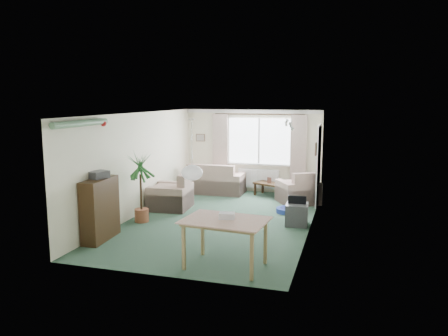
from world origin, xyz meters
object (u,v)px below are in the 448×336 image
(sofa, at_px, (214,178))
(tv_cube, at_px, (297,214))
(bookshelf, at_px, (100,209))
(pet_bed, at_px, (288,210))
(armchair_left, at_px, (170,191))
(armchair_corner, at_px, (298,187))
(houseplant, at_px, (141,187))
(dining_table, at_px, (225,244))
(coffee_table, at_px, (269,189))

(sofa, xyz_separation_m, tv_cube, (2.71, -2.63, -0.20))
(bookshelf, xyz_separation_m, pet_bed, (3.21, 3.04, -0.55))
(sofa, height_order, armchair_left, armchair_left)
(armchair_left, distance_m, pet_bed, 2.93)
(sofa, xyz_separation_m, pet_bed, (2.39, -1.65, -0.38))
(armchair_corner, xyz_separation_m, armchair_left, (-2.98, -1.50, 0.02))
(armchair_left, distance_m, bookshelf, 2.64)
(tv_cube, bearing_deg, houseplant, -170.94)
(tv_cube, height_order, pet_bed, tv_cube)
(sofa, height_order, dining_table, sofa)
(dining_table, bearing_deg, sofa, 109.45)
(armchair_left, xyz_separation_m, houseplant, (-0.15, -1.28, 0.34))
(houseplant, height_order, pet_bed, houseplant)
(houseplant, height_order, tv_cube, houseplant)
(armchair_corner, distance_m, coffee_table, 1.07)
(coffee_table, bearing_deg, armchair_corner, -34.03)
(houseplant, bearing_deg, sofa, 79.26)
(houseplant, xyz_separation_m, pet_bed, (3.02, 1.70, -0.73))
(dining_table, relative_size, pet_bed, 2.19)
(dining_table, bearing_deg, pet_bed, 82.32)
(coffee_table, xyz_separation_m, houseplant, (-2.26, -3.35, 0.59))
(bookshelf, distance_m, pet_bed, 4.46)
(armchair_corner, bearing_deg, coffee_table, -64.96)
(dining_table, bearing_deg, armchair_left, 125.97)
(armchair_left, distance_m, tv_cube, 3.25)
(bookshelf, bearing_deg, armchair_corner, 47.98)
(bookshelf, relative_size, houseplant, 0.77)
(armchair_corner, height_order, houseplant, houseplant)
(sofa, xyz_separation_m, dining_table, (1.89, -5.35, -0.05))
(coffee_table, relative_size, houseplant, 0.54)
(armchair_left, height_order, bookshelf, bookshelf)
(sofa, distance_m, armchair_corner, 2.56)
(dining_table, xyz_separation_m, tv_cube, (0.82, 2.72, -0.15))
(bookshelf, relative_size, pet_bed, 2.13)
(armchair_corner, height_order, pet_bed, armchair_corner)
(houseplant, height_order, dining_table, houseplant)
(pet_bed, bearing_deg, sofa, 145.30)
(coffee_table, bearing_deg, dining_table, -87.20)
(sofa, distance_m, dining_table, 5.67)
(bookshelf, height_order, dining_table, bookshelf)
(bookshelf, relative_size, dining_table, 0.97)
(armchair_corner, distance_m, dining_table, 4.81)
(armchair_left, height_order, houseplant, houseplant)
(bookshelf, xyz_separation_m, tv_cube, (3.54, 2.07, -0.37))
(armchair_corner, relative_size, tv_cube, 1.85)
(coffee_table, bearing_deg, tv_cube, -67.55)
(coffee_table, relative_size, bookshelf, 0.70)
(armchair_left, bearing_deg, bookshelf, -11.52)
(bookshelf, distance_m, tv_cube, 4.12)
(armchair_corner, bearing_deg, bookshelf, 20.21)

